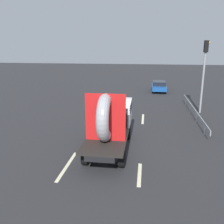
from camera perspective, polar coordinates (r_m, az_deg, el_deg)
ground_plane at (r=14.15m, az=1.45°, el=-7.21°), size 120.00×120.00×0.00m
flatbed_truck at (r=13.35m, az=-0.21°, el=-1.45°), size 2.02×5.76×3.30m
distant_sedan at (r=30.09m, az=10.85°, el=5.98°), size 1.64×3.83×1.25m
traffic_light at (r=20.96m, az=20.68°, el=9.83°), size 0.42×0.36×5.77m
guardrail at (r=20.03m, az=18.48°, el=0.37°), size 0.10×10.59×0.71m
lane_dash_left_near at (r=11.84m, az=-10.41°, el=-12.20°), size 0.16×2.91×0.01m
lane_dash_left_far at (r=19.46m, az=-2.73°, el=-0.85°), size 0.16×2.08×0.01m
lane_dash_right_near at (r=11.03m, az=6.42°, el=-14.21°), size 0.16×2.02×0.01m
lane_dash_right_far at (r=18.75m, az=7.20°, el=-1.59°), size 0.16×2.55×0.01m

